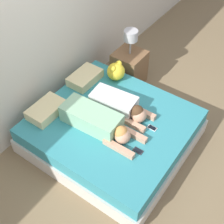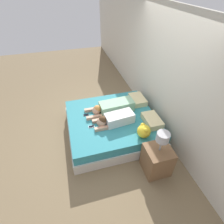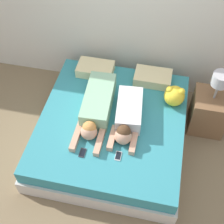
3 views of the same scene
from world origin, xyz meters
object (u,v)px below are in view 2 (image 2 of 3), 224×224
Objects in this scene: cell_phone_left at (86,115)px; pillow_head_left at (138,99)px; nightstand at (157,159)px; pillow_head_right at (152,120)px; bed at (112,125)px; plush_toy at (144,131)px; person_left at (112,107)px; cell_phone_right at (91,127)px; person_right at (114,119)px.

pillow_head_left is at bearing 97.51° from cell_phone_left.
pillow_head_left is 1.64m from nightstand.
pillow_head_left and pillow_head_right have the same top height.
nightstand is (1.21, 0.52, 0.11)m from bed.
cell_phone_left is 1.37m from plush_toy.
person_left is 9.21× the size of cell_phone_right.
person_left is 1.15× the size of nightstand.
person_left is at bearing 88.16° from cell_phone_left.
nightstand is (1.44, 1.06, -0.12)m from cell_phone_left.
pillow_head_left is at bearing 117.56° from bed.
bed is 3.98× the size of pillow_head_left.
plush_toy reaches higher than pillow_head_left.
pillow_head_left is 0.57× the size of person_right.
plush_toy is at bearing 60.30° from cell_phone_right.
pillow_head_right is (0.40, 0.77, 0.29)m from bed.
pillow_head_right is at bearing 62.44° from bed.
cell_phone_left is (0.17, -1.32, -0.06)m from pillow_head_left.
pillow_head_right is 0.44× the size of person_left.
plush_toy is (1.12, -0.34, 0.07)m from pillow_head_left.
pillow_head_right is at bearing 74.90° from person_right.
bed is at bearing -18.44° from person_left.
bed is at bearing -117.56° from pillow_head_right.
pillow_head_left reaches higher than bed.
pillow_head_left is 1.33m from cell_phone_left.
person_right is 7.20× the size of cell_phone_left.
cell_phone_left and cell_phone_right have the same top height.
plush_toy is 0.28× the size of nightstand.
bed is 0.92m from pillow_head_left.
person_left is 1.51m from nightstand.
plush_toy is at bearing 40.36° from person_right.
bed is 0.41m from person_left.
person_right is 0.69m from cell_phone_left.
person_left reaches higher than person_right.
person_right reaches higher than cell_phone_left.
person_left is (-0.21, 0.07, 0.34)m from bed.
person_right is 0.69m from plush_toy.
cell_phone_left is at bearing -82.49° from pillow_head_left.
person_left is 1.28× the size of person_right.
plush_toy reaches higher than bed.
pillow_head_left reaches higher than cell_phone_left.
pillow_head_right is 1.46m from cell_phone_left.
plush_toy reaches higher than cell_phone_left.
cell_phone_left is (-0.02, -0.62, -0.11)m from person_left.
cell_phone_right is 1.45m from nightstand.
pillow_head_right is 1.80× the size of plush_toy.
nightstand is at bearing -9.07° from pillow_head_left.
cell_phone_left is at bearing -143.58° from nightstand.
cell_phone_left is at bearing -128.11° from person_right.
nightstand is (0.49, 0.08, -0.26)m from plush_toy.
pillow_head_left is 1.00× the size of pillow_head_right.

